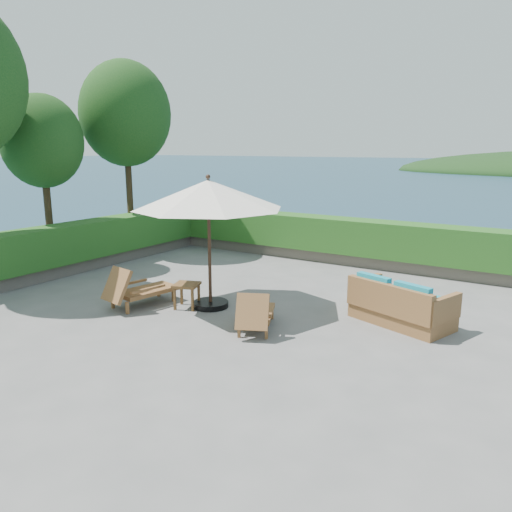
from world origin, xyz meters
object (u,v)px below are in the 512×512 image
Objects in this scene: side_table at (187,288)px; wicker_loveseat at (400,306)px; lounge_right at (256,313)px; lounge_left at (138,289)px; patio_umbrella at (208,196)px.

wicker_loveseat reaches higher than side_table.
side_table is at bearing -142.08° from wicker_loveseat.
lounge_right is at bearing -121.90° from wicker_loveseat.
lounge_left is 0.79× the size of wicker_loveseat.
wicker_loveseat reaches higher than lounge_left.
lounge_right is (2.96, 0.14, -0.04)m from lounge_left.
side_table is at bearing 37.33° from lounge_left.
side_table is at bearing 145.00° from lounge_right.
wicker_loveseat reaches higher than lounge_right.
patio_umbrella is 4.46m from wicker_loveseat.
patio_umbrella reaches higher than wicker_loveseat.
patio_umbrella is 2.04m from side_table.
wicker_loveseat is (2.20, 1.80, 0.02)m from lounge_right.
patio_umbrella is at bearing 41.30° from lounge_left.
patio_umbrella is at bearing 132.13° from lounge_right.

